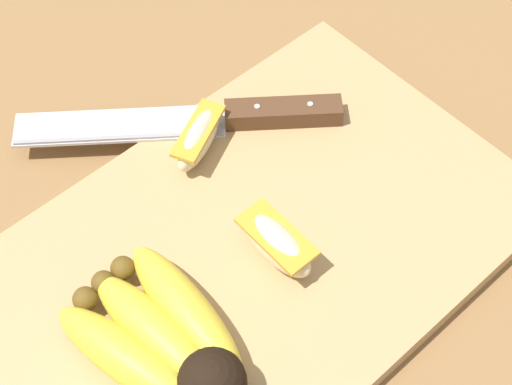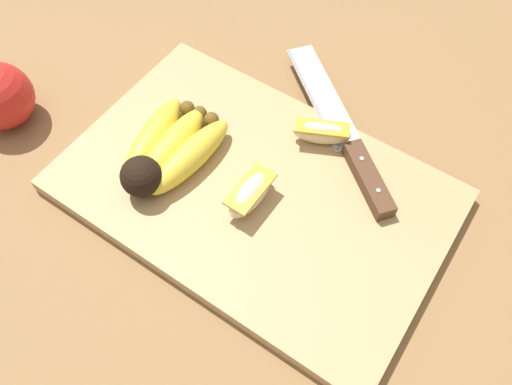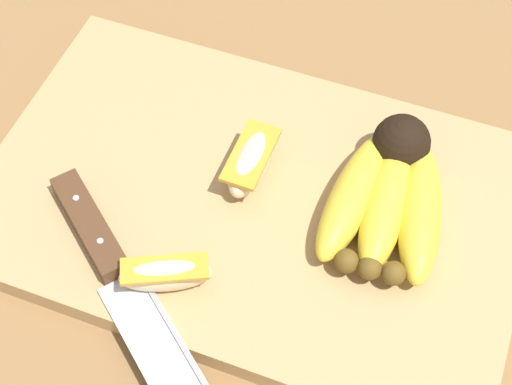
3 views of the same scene
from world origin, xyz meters
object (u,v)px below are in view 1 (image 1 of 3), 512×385
banana_bunch (166,342)px  apple_wedge_near (199,138)px  apple_wedge_middle (281,239)px  chefs_knife (227,117)px

banana_bunch → apple_wedge_near: size_ratio=2.06×
apple_wedge_middle → chefs_knife: bearing=-113.2°
banana_bunch → apple_wedge_near: (-0.13, -0.12, -0.00)m
apple_wedge_near → apple_wedge_middle: size_ratio=1.02×
apple_wedge_near → chefs_knife: bearing=-168.1°
chefs_knife → apple_wedge_near: 0.04m
chefs_knife → apple_wedge_near: size_ratio=3.33×
chefs_knife → banana_bunch: bearing=38.0°
chefs_knife → apple_wedge_middle: 0.14m
banana_bunch → apple_wedge_middle: banana_bunch is taller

